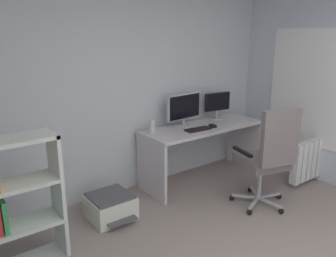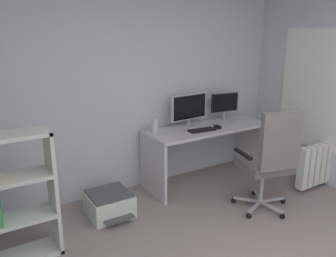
{
  "view_description": "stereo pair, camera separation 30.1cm",
  "coord_description": "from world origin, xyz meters",
  "px_view_note": "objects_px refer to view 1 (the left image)",
  "views": [
    {
      "loc": [
        -1.89,
        -0.76,
        1.89
      ],
      "look_at": [
        0.21,
        2.04,
        0.91
      ],
      "focal_mm": 36.14,
      "sensor_mm": 36.0,
      "label": 1
    },
    {
      "loc": [
        -1.64,
        -0.93,
        1.89
      ],
      "look_at": [
        0.21,
        2.04,
        0.91
      ],
      "focal_mm": 36.14,
      "sensor_mm": 36.0,
      "label": 2
    }
  ],
  "objects_px": {
    "printer": "(110,206)",
    "desktop_speaker": "(152,126)",
    "computer_mouse": "(213,126)",
    "monitor_main": "(184,108)",
    "radiator": "(314,158)",
    "monitor_secondary": "(217,103)",
    "keyboard": "(198,129)",
    "desk": "(203,139)",
    "office_chair": "(268,155)"
  },
  "relations": [
    {
      "from": "office_chair",
      "to": "monitor_secondary",
      "type": "bearing_deg",
      "value": 72.23
    },
    {
      "from": "monitor_secondary",
      "to": "keyboard",
      "type": "distance_m",
      "value": 0.69
    },
    {
      "from": "desktop_speaker",
      "to": "radiator",
      "type": "relative_size",
      "value": 0.19
    },
    {
      "from": "keyboard",
      "to": "office_chair",
      "type": "relative_size",
      "value": 0.29
    },
    {
      "from": "monitor_secondary",
      "to": "office_chair",
      "type": "relative_size",
      "value": 0.35
    },
    {
      "from": "keyboard",
      "to": "radiator",
      "type": "relative_size",
      "value": 0.38
    },
    {
      "from": "monitor_secondary",
      "to": "office_chair",
      "type": "distance_m",
      "value": 1.27
    },
    {
      "from": "monitor_secondary",
      "to": "keyboard",
      "type": "xyz_separation_m",
      "value": [
        -0.59,
        -0.28,
        -0.21
      ]
    },
    {
      "from": "monitor_secondary",
      "to": "printer",
      "type": "distance_m",
      "value": 2.05
    },
    {
      "from": "monitor_secondary",
      "to": "radiator",
      "type": "bearing_deg",
      "value": -55.66
    },
    {
      "from": "computer_mouse",
      "to": "monitor_main",
      "type": "bearing_deg",
      "value": 141.64
    },
    {
      "from": "printer",
      "to": "desktop_speaker",
      "type": "bearing_deg",
      "value": 19.61
    },
    {
      "from": "computer_mouse",
      "to": "desk",
      "type": "bearing_deg",
      "value": 122.29
    },
    {
      "from": "desktop_speaker",
      "to": "printer",
      "type": "distance_m",
      "value": 1.04
    },
    {
      "from": "monitor_main",
      "to": "printer",
      "type": "relative_size",
      "value": 1.05
    },
    {
      "from": "monitor_main",
      "to": "desktop_speaker",
      "type": "height_order",
      "value": "monitor_main"
    },
    {
      "from": "keyboard",
      "to": "printer",
      "type": "xyz_separation_m",
      "value": [
        -1.25,
        -0.03,
        -0.63
      ]
    },
    {
      "from": "monitor_main",
      "to": "keyboard",
      "type": "relative_size",
      "value": 1.63
    },
    {
      "from": "monitor_secondary",
      "to": "computer_mouse",
      "type": "distance_m",
      "value": 0.5
    },
    {
      "from": "radiator",
      "to": "desktop_speaker",
      "type": "bearing_deg",
      "value": 151.1
    },
    {
      "from": "monitor_main",
      "to": "office_chair",
      "type": "distance_m",
      "value": 1.23
    },
    {
      "from": "monitor_secondary",
      "to": "desktop_speaker",
      "type": "bearing_deg",
      "value": -177.58
    },
    {
      "from": "desk",
      "to": "monitor_main",
      "type": "relative_size",
      "value": 3.01
    },
    {
      "from": "desk",
      "to": "radiator",
      "type": "relative_size",
      "value": 1.88
    },
    {
      "from": "desk",
      "to": "desktop_speaker",
      "type": "height_order",
      "value": "desktop_speaker"
    },
    {
      "from": "desktop_speaker",
      "to": "monitor_main",
      "type": "bearing_deg",
      "value": 5.13
    },
    {
      "from": "desktop_speaker",
      "to": "monitor_secondary",
      "type": "bearing_deg",
      "value": 2.42
    },
    {
      "from": "monitor_main",
      "to": "radiator",
      "type": "relative_size",
      "value": 0.63
    },
    {
      "from": "computer_mouse",
      "to": "radiator",
      "type": "height_order",
      "value": "computer_mouse"
    },
    {
      "from": "desktop_speaker",
      "to": "radiator",
      "type": "distance_m",
      "value": 2.19
    },
    {
      "from": "desktop_speaker",
      "to": "keyboard",
      "type": "bearing_deg",
      "value": -23.33
    },
    {
      "from": "keyboard",
      "to": "computer_mouse",
      "type": "relative_size",
      "value": 3.4
    },
    {
      "from": "monitor_main",
      "to": "computer_mouse",
      "type": "relative_size",
      "value": 5.54
    },
    {
      "from": "monitor_secondary",
      "to": "keyboard",
      "type": "height_order",
      "value": "monitor_secondary"
    },
    {
      "from": "desk",
      "to": "monitor_main",
      "type": "distance_m",
      "value": 0.49
    },
    {
      "from": "desk",
      "to": "desktop_speaker",
      "type": "distance_m",
      "value": 0.78
    },
    {
      "from": "desktop_speaker",
      "to": "radiator",
      "type": "xyz_separation_m",
      "value": [
        1.86,
        -1.03,
        -0.51
      ]
    },
    {
      "from": "printer",
      "to": "monitor_secondary",
      "type": "bearing_deg",
      "value": 9.36
    },
    {
      "from": "office_chair",
      "to": "printer",
      "type": "bearing_deg",
      "value": 149.81
    },
    {
      "from": "desktop_speaker",
      "to": "office_chair",
      "type": "height_order",
      "value": "office_chair"
    },
    {
      "from": "desk",
      "to": "radiator",
      "type": "distance_m",
      "value": 1.48
    },
    {
      "from": "radiator",
      "to": "monitor_secondary",
      "type": "bearing_deg",
      "value": 124.34
    },
    {
      "from": "computer_mouse",
      "to": "office_chair",
      "type": "distance_m",
      "value": 0.89
    },
    {
      "from": "desk",
      "to": "computer_mouse",
      "type": "distance_m",
      "value": 0.24
    },
    {
      "from": "desk",
      "to": "office_chair",
      "type": "distance_m",
      "value": 1.01
    },
    {
      "from": "monitor_main",
      "to": "keyboard",
      "type": "height_order",
      "value": "monitor_main"
    },
    {
      "from": "monitor_secondary",
      "to": "computer_mouse",
      "type": "relative_size",
      "value": 4.05
    },
    {
      "from": "office_chair",
      "to": "desk",
      "type": "bearing_deg",
      "value": 91.85
    },
    {
      "from": "monitor_main",
      "to": "monitor_secondary",
      "type": "distance_m",
      "value": 0.6
    },
    {
      "from": "desktop_speaker",
      "to": "radiator",
      "type": "height_order",
      "value": "desktop_speaker"
    }
  ]
}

